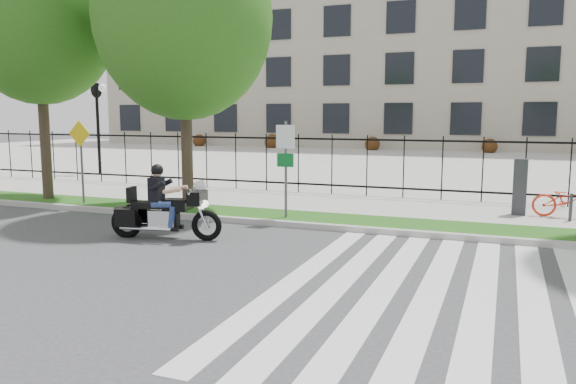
% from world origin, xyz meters
% --- Properties ---
extents(ground, '(120.00, 120.00, 0.00)m').
position_xyz_m(ground, '(0.00, 0.00, 0.00)').
color(ground, '#3A393C').
rests_on(ground, ground).
extents(curb, '(60.00, 0.20, 0.15)m').
position_xyz_m(curb, '(0.00, 4.10, 0.07)').
color(curb, '#A8A59E').
rests_on(curb, ground).
extents(grass_verge, '(60.00, 1.50, 0.15)m').
position_xyz_m(grass_verge, '(0.00, 4.95, 0.07)').
color(grass_verge, '#1E4711').
rests_on(grass_verge, ground).
extents(sidewalk, '(60.00, 3.50, 0.15)m').
position_xyz_m(sidewalk, '(0.00, 7.45, 0.07)').
color(sidewalk, '#A9A59E').
rests_on(sidewalk, ground).
extents(plaza, '(80.00, 34.00, 0.10)m').
position_xyz_m(plaza, '(0.00, 25.00, 0.05)').
color(plaza, '#A9A59E').
rests_on(plaza, ground).
extents(crosswalk_stripes, '(5.70, 8.00, 0.01)m').
position_xyz_m(crosswalk_stripes, '(4.83, 0.00, 0.01)').
color(crosswalk_stripes, silver).
rests_on(crosswalk_stripes, ground).
extents(iron_fence, '(30.00, 0.06, 2.00)m').
position_xyz_m(iron_fence, '(0.00, 9.20, 1.15)').
color(iron_fence, black).
rests_on(iron_fence, sidewalk).
extents(office_building, '(60.00, 21.90, 20.15)m').
position_xyz_m(office_building, '(0.00, 44.92, 9.97)').
color(office_building, gray).
rests_on(office_building, ground).
extents(lamp_post_left, '(1.06, 0.70, 4.25)m').
position_xyz_m(lamp_post_left, '(-12.00, 12.00, 3.21)').
color(lamp_post_left, black).
rests_on(lamp_post_left, ground).
extents(street_tree_0, '(4.83, 4.83, 8.52)m').
position_xyz_m(street_tree_0, '(-8.19, 4.95, 5.88)').
color(street_tree_0, '#34281C').
rests_on(street_tree_0, grass_verge).
extents(street_tree_1, '(4.94, 4.94, 8.18)m').
position_xyz_m(street_tree_1, '(-3.01, 4.95, 5.48)').
color(street_tree_1, '#34281C').
rests_on(street_tree_1, grass_verge).
extents(sign_pole_regulatory, '(0.50, 0.09, 2.50)m').
position_xyz_m(sign_pole_regulatory, '(0.15, 4.58, 1.74)').
color(sign_pole_regulatory, '#59595B').
rests_on(sign_pole_regulatory, grass_verge).
extents(sign_pole_warning, '(0.78, 0.09, 2.49)m').
position_xyz_m(sign_pole_warning, '(-6.46, 4.58, 1.74)').
color(sign_pole_warning, '#59595B').
rests_on(sign_pole_warning, grass_verge).
extents(motorcycle_rider, '(2.65, 1.01, 2.06)m').
position_xyz_m(motorcycle_rider, '(-1.71, 1.82, 0.68)').
color(motorcycle_rider, black).
rests_on(motorcycle_rider, ground).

